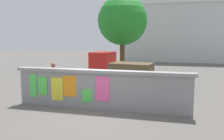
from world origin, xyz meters
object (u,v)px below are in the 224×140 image
object	(u,v)px
motorcycle	(174,84)
bicycle_near	(92,88)
auto_rickshaw_truck	(118,68)
person_walking	(54,76)
bicycle_far	(139,94)
tree_roadside	(122,21)

from	to	relation	value
motorcycle	bicycle_near	size ratio (longest dim) A/B	1.12
auto_rickshaw_truck	person_walking	distance (m)	4.67
auto_rickshaw_truck	bicycle_far	bearing A→B (deg)	-65.33
motorcycle	bicycle_far	bearing A→B (deg)	-123.87
bicycle_near	person_walking	world-z (taller)	person_walking
motorcycle	bicycle_far	world-z (taller)	bicycle_far
tree_roadside	motorcycle	bearing A→B (deg)	-60.55
bicycle_near	motorcycle	bearing A→B (deg)	21.17
motorcycle	bicycle_near	world-z (taller)	bicycle_near
person_walking	tree_roadside	world-z (taller)	tree_roadside
bicycle_far	auto_rickshaw_truck	bearing A→B (deg)	114.67
motorcycle	tree_roadside	xyz separation A→B (m)	(-4.25, 7.52, 3.57)
auto_rickshaw_truck	bicycle_near	bearing A→B (deg)	-97.09
bicycle_far	tree_roadside	bearing A→B (deg)	106.68
motorcycle	person_walking	distance (m)	5.69
auto_rickshaw_truck	motorcycle	xyz separation A→B (m)	(3.25, -2.02, -0.44)
auto_rickshaw_truck	person_walking	bearing A→B (deg)	-114.85
bicycle_near	tree_roadside	distance (m)	9.69
person_walking	bicycle_far	bearing A→B (deg)	2.47
person_walking	tree_roadside	xyz separation A→B (m)	(0.97, 9.74, 3.05)
motorcycle	bicycle_near	xyz separation A→B (m)	(-3.68, -1.42, -0.10)
auto_rickshaw_truck	person_walking	world-z (taller)	auto_rickshaw_truck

